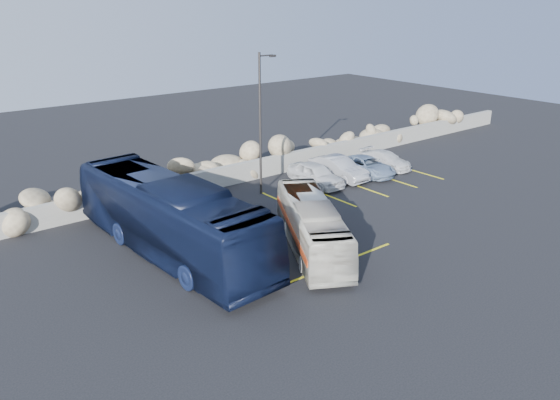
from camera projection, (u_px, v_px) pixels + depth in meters
ground at (345, 264)px, 23.38m from camera, size 90.00×90.00×0.00m
seawall at (201, 181)px, 32.02m from camera, size 60.00×0.40×1.20m
riprap_pile at (191, 165)px, 32.66m from camera, size 54.00×2.80×2.60m
parking_lines at (334, 204)px, 30.18m from camera, size 18.16×9.36×0.01m
lamppost at (261, 121)px, 30.38m from camera, size 1.14×0.18×8.00m
vintage_bus at (312, 226)px, 24.40m from camera, size 5.65×8.06×2.27m
tour_coach at (170, 217)px, 23.79m from camera, size 3.68×12.49×3.43m
car_a at (316, 174)px, 33.01m from camera, size 1.63×4.03×1.37m
car_b at (338, 168)px, 34.17m from camera, size 1.54×4.24×1.39m
car_c at (386, 160)px, 36.50m from camera, size 1.65×3.81×1.09m
car_d at (367, 166)px, 35.06m from camera, size 2.21×4.25×1.14m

